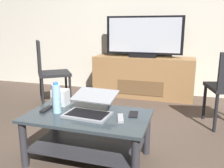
{
  "coord_description": "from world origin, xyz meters",
  "views": [
    {
      "loc": [
        0.65,
        -1.98,
        1.12
      ],
      "look_at": [
        -0.04,
        0.25,
        0.56
      ],
      "focal_mm": 38.47,
      "sensor_mm": 36.0,
      "label": 1
    }
  ],
  "objects_px": {
    "laptop": "(91,107)",
    "water_bottle_near": "(56,98)",
    "television": "(144,38)",
    "router_box": "(60,97)",
    "tv_remote": "(46,109)",
    "media_cabinet": "(143,77)",
    "cell_phone": "(133,114)",
    "coffee_table": "(88,129)",
    "side_chair": "(48,69)",
    "soundbar_remote": "(120,118)"
  },
  "relations": [
    {
      "from": "laptop",
      "to": "water_bottle_near",
      "type": "height_order",
      "value": "water_bottle_near"
    },
    {
      "from": "side_chair",
      "to": "soundbar_remote",
      "type": "relative_size",
      "value": 5.82
    },
    {
      "from": "coffee_table",
      "to": "tv_remote",
      "type": "xyz_separation_m",
      "value": [
        -0.38,
        -0.01,
        0.14
      ]
    },
    {
      "from": "media_cabinet",
      "to": "router_box",
      "type": "relative_size",
      "value": 10.93
    },
    {
      "from": "side_chair",
      "to": "water_bottle_near",
      "type": "distance_m",
      "value": 1.56
    },
    {
      "from": "water_bottle_near",
      "to": "tv_remote",
      "type": "height_order",
      "value": "water_bottle_near"
    },
    {
      "from": "coffee_table",
      "to": "television",
      "type": "height_order",
      "value": "television"
    },
    {
      "from": "water_bottle_near",
      "to": "tv_remote",
      "type": "distance_m",
      "value": 0.16
    },
    {
      "from": "water_bottle_near",
      "to": "tv_remote",
      "type": "bearing_deg",
      "value": 170.16
    },
    {
      "from": "media_cabinet",
      "to": "television",
      "type": "height_order",
      "value": "television"
    },
    {
      "from": "television",
      "to": "router_box",
      "type": "xyz_separation_m",
      "value": [
        -0.44,
        -1.89,
        -0.47
      ]
    },
    {
      "from": "coffee_table",
      "to": "cell_phone",
      "type": "xyz_separation_m",
      "value": [
        0.36,
        0.11,
        0.14
      ]
    },
    {
      "from": "side_chair",
      "to": "router_box",
      "type": "distance_m",
      "value": 1.36
    },
    {
      "from": "television",
      "to": "side_chair",
      "type": "distance_m",
      "value": 1.54
    },
    {
      "from": "cell_phone",
      "to": "soundbar_remote",
      "type": "bearing_deg",
      "value": -128.25
    },
    {
      "from": "soundbar_remote",
      "to": "water_bottle_near",
      "type": "bearing_deg",
      "value": 164.12
    },
    {
      "from": "water_bottle_near",
      "to": "cell_phone",
      "type": "height_order",
      "value": "water_bottle_near"
    },
    {
      "from": "side_chair",
      "to": "laptop",
      "type": "xyz_separation_m",
      "value": [
        1.16,
        -1.23,
        -0.05
      ]
    },
    {
      "from": "router_box",
      "to": "water_bottle_near",
      "type": "xyz_separation_m",
      "value": [
        0.08,
        -0.2,
        0.05
      ]
    },
    {
      "from": "side_chair",
      "to": "tv_remote",
      "type": "height_order",
      "value": "side_chair"
    },
    {
      "from": "water_bottle_near",
      "to": "cell_phone",
      "type": "relative_size",
      "value": 1.88
    },
    {
      "from": "television",
      "to": "water_bottle_near",
      "type": "distance_m",
      "value": 2.16
    },
    {
      "from": "television",
      "to": "water_bottle_near",
      "type": "height_order",
      "value": "television"
    },
    {
      "from": "laptop",
      "to": "router_box",
      "type": "height_order",
      "value": "laptop"
    },
    {
      "from": "router_box",
      "to": "soundbar_remote",
      "type": "distance_m",
      "value": 0.66
    },
    {
      "from": "tv_remote",
      "to": "soundbar_remote",
      "type": "height_order",
      "value": "same"
    },
    {
      "from": "cell_phone",
      "to": "tv_remote",
      "type": "height_order",
      "value": "tv_remote"
    },
    {
      "from": "media_cabinet",
      "to": "coffee_table",
      "type": "bearing_deg",
      "value": -92.69
    },
    {
      "from": "side_chair",
      "to": "tv_remote",
      "type": "relative_size",
      "value": 5.82
    },
    {
      "from": "side_chair",
      "to": "tv_remote",
      "type": "xyz_separation_m",
      "value": [
        0.76,
        -1.27,
        -0.1
      ]
    },
    {
      "from": "laptop",
      "to": "router_box",
      "type": "distance_m",
      "value": 0.38
    },
    {
      "from": "media_cabinet",
      "to": "side_chair",
      "type": "distance_m",
      "value": 1.5
    },
    {
      "from": "media_cabinet",
      "to": "laptop",
      "type": "distance_m",
      "value": 2.06
    },
    {
      "from": "media_cabinet",
      "to": "water_bottle_near",
      "type": "height_order",
      "value": "water_bottle_near"
    },
    {
      "from": "coffee_table",
      "to": "water_bottle_near",
      "type": "distance_m",
      "value": 0.37
    },
    {
      "from": "router_box",
      "to": "laptop",
      "type": "bearing_deg",
      "value": -20.82
    },
    {
      "from": "television",
      "to": "side_chair",
      "type": "bearing_deg",
      "value": -147.19
    },
    {
      "from": "coffee_table",
      "to": "router_box",
      "type": "relative_size",
      "value": 6.98
    },
    {
      "from": "side_chair",
      "to": "router_box",
      "type": "xyz_separation_m",
      "value": [
        0.8,
        -1.09,
        -0.04
      ]
    },
    {
      "from": "television",
      "to": "laptop",
      "type": "distance_m",
      "value": 2.09
    },
    {
      "from": "television",
      "to": "cell_phone",
      "type": "bearing_deg",
      "value": -82.24
    },
    {
      "from": "laptop",
      "to": "cell_phone",
      "type": "bearing_deg",
      "value": 11.82
    },
    {
      "from": "television",
      "to": "tv_remote",
      "type": "distance_m",
      "value": 2.19
    },
    {
      "from": "coffee_table",
      "to": "laptop",
      "type": "distance_m",
      "value": 0.19
    },
    {
      "from": "side_chair",
      "to": "soundbar_remote",
      "type": "xyz_separation_m",
      "value": [
        1.43,
        -1.28,
        -0.1
      ]
    },
    {
      "from": "side_chair",
      "to": "cell_phone",
      "type": "relative_size",
      "value": 6.65
    },
    {
      "from": "cell_phone",
      "to": "tv_remote",
      "type": "xyz_separation_m",
      "value": [
        -0.75,
        -0.12,
        0.01
      ]
    },
    {
      "from": "side_chair",
      "to": "tv_remote",
      "type": "distance_m",
      "value": 1.49
    },
    {
      "from": "router_box",
      "to": "cell_phone",
      "type": "relative_size",
      "value": 1.04
    },
    {
      "from": "router_box",
      "to": "soundbar_remote",
      "type": "xyz_separation_m",
      "value": [
        0.63,
        -0.19,
        -0.06
      ]
    }
  ]
}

